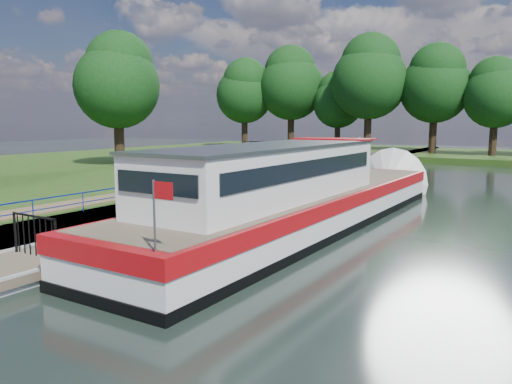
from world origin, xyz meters
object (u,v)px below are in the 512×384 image
Objects in this scene: pontoon at (251,207)px; car_a at (323,149)px; car_b at (274,148)px; barge at (309,198)px; car_c at (258,146)px.

pontoon is 23.73m from car_a.
pontoon is 8.23× the size of car_b.
barge reaches higher than car_b.
barge is (3.60, -1.40, 0.90)m from pontoon.
barge is at bearing -72.13° from car_a.
car_c is (-2.32, 0.72, 0.06)m from car_b.
pontoon is 7.85× the size of car_a.
car_b is (-15.85, 24.64, 0.35)m from barge.
car_a is 0.84× the size of car_c.
car_a is (-10.48, 24.08, 0.40)m from barge.
pontoon is 28.07m from car_c.
car_c is (-7.69, 1.28, 0.01)m from car_a.
pontoon is 6.61× the size of car_c.
barge is 26.26m from car_a.
car_c reaches higher than car_a.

